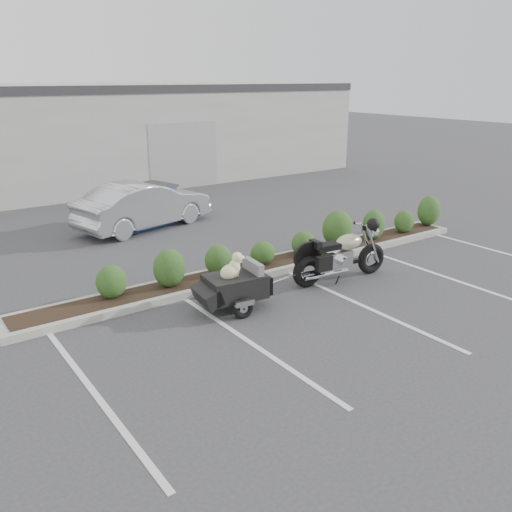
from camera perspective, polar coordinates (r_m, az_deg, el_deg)
ground at (r=10.56m, az=4.29°, el=-5.71°), size 90.00×90.00×0.00m
planter_kerb at (r=12.71m, az=1.50°, el=-1.04°), size 12.00×1.00×0.15m
building at (r=25.27m, az=-21.42°, el=11.93°), size 26.00×10.00×4.00m
motorcycle at (r=12.00m, az=8.95°, el=0.01°), size 2.46×0.89×1.41m
pet_trailer at (r=10.40m, az=-2.33°, el=-3.11°), size 1.98×1.12×1.17m
sedan at (r=16.41m, az=-11.69°, el=5.28°), size 4.40×2.41×1.38m
dumpster at (r=16.71m, az=-11.73°, el=5.21°), size 2.06×1.66×1.19m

